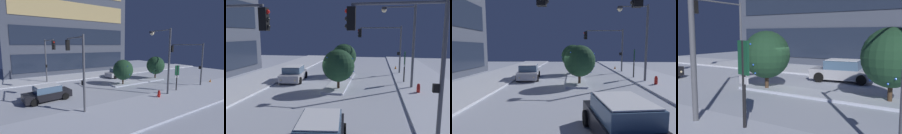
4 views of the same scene
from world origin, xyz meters
The scene contains 8 objects.
ground centered at (0.00, 0.00, 0.00)m, with size 52.00×52.00×0.00m, color silver.
curb_strip_far centered at (0.00, 8.16, 0.07)m, with size 52.00×5.20×0.14m, color silver.
median_strip centered at (2.64, -0.30, 0.07)m, with size 9.00×1.80×0.14m, color silver.
car_far centered at (2.39, 4.46, 0.71)m, with size 4.51×2.55×1.49m.
traffic_light_corner_far_left centered at (-8.56, 4.25, 4.24)m, with size 0.32×5.45×6.09m.
parking_info_sign centered at (3.18, -6.28, 1.93)m, with size 0.55×0.18×3.01m.
decorated_tree_median centered at (6.44, -0.02, 2.15)m, with size 2.77×2.77×3.54m.
decorated_tree_left_of_median centered at (-0.25, -0.56, 2.05)m, with size 2.69×2.69×3.40m.
Camera 4 is at (9.08, -12.77, 3.23)m, focal length 43.31 mm.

